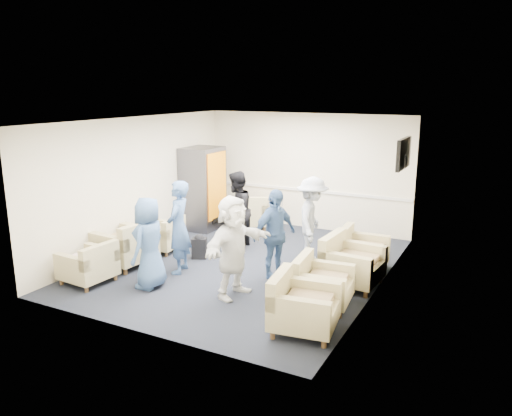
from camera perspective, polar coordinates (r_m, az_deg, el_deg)
The scene contains 25 objects.
floor at distance 9.49m, azimuth -1.24°, elevation -6.51°, with size 6.00×6.00×0.00m, color black.
ceiling at distance 8.93m, azimuth -1.33°, elevation 9.99°, with size 6.00×6.00×0.00m, color silver.
back_wall at distance 11.79m, azimuth 5.73°, elevation 4.20°, with size 5.00×0.02×2.70m, color beige.
front_wall at distance 6.72m, azimuth -13.65°, elevation -3.33°, with size 5.00×0.02×2.70m, color beige.
left_wall at distance 10.52m, azimuth -13.34°, elevation 2.76°, with size 0.02×6.00×2.70m, color beige.
right_wall at distance 8.24m, azimuth 14.16°, elevation -0.23°, with size 0.02×6.00×2.70m, color beige.
chair_rail at distance 11.85m, azimuth 5.65°, elevation 2.04°, with size 4.98×0.04×0.06m, color silver.
tv at distance 9.87m, azimuth 16.50°, elevation 5.97°, with size 0.10×1.00×0.58m.
armchair_left_near at distance 9.00m, azimuth -18.46°, elevation -6.30°, with size 0.83×0.83×0.62m.
armchair_left_mid at distance 9.66m, azimuth -14.47°, elevation -4.29°, with size 0.99×0.99×0.74m.
armchair_left_far at distance 10.37m, azimuth -10.55°, elevation -3.23°, with size 0.82×0.82×0.60m.
armchair_right_near at distance 6.96m, azimuth 5.10°, elevation -11.26°, with size 0.97×0.97×0.69m.
armchair_right_midnear at distance 7.78m, azimuth 7.32°, elevation -8.71°, with size 0.89×0.89×0.65m.
armchair_right_midfar at distance 8.59m, azimuth 10.60°, elevation -6.38°, with size 0.96×0.96×0.72m.
armchair_right_far at distance 9.34m, azimuth 11.79°, elevation -5.00°, with size 0.86×0.86×0.66m.
armchair_corner at distance 11.83m, azimuth -0.76°, elevation -0.67°, with size 1.16×1.16×0.69m.
vending_machine at distance 11.76m, azimuth -6.05°, elevation 2.25°, with size 0.78×0.91×1.92m.
backpack at distance 9.83m, azimuth -6.49°, elevation -4.31°, with size 0.34×0.30×0.49m.
pillow at distance 8.95m, azimuth -18.54°, elevation -5.26°, with size 0.48×0.36×0.14m, color beige.
person_front_left at distance 8.43m, azimuth -12.14°, elevation -3.93°, with size 0.75×0.49×1.54m, color #3B5C8E.
person_mid_left at distance 8.99m, azimuth -8.84°, elevation -2.19°, with size 0.61×0.40×1.68m, color #3B5C8E.
person_back_left at distance 10.21m, azimuth -2.23°, elevation -0.31°, with size 0.79×0.61×1.62m, color black.
person_back_right at distance 9.53m, azimuth 6.42°, elevation -1.33°, with size 1.06×0.61×1.64m, color silver.
person_mid_right at distance 8.62m, azimuth 2.14°, elevation -3.04°, with size 0.93×0.39×1.59m, color #3B5C8E.
person_front_right at distance 7.89m, azimuth -2.63°, elevation -4.43°, with size 1.53×0.49×1.64m, color white.
Camera 1 is at (4.28, -7.82, 3.26)m, focal length 35.00 mm.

